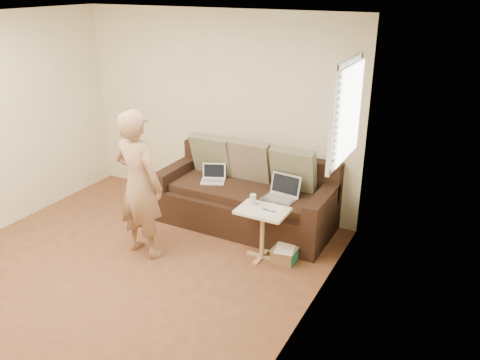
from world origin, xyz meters
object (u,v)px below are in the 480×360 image
Objects in this scene: sofa at (246,194)px; person at (139,184)px; laptop_silver at (279,200)px; drinking_glass at (253,199)px; side_table at (262,234)px; striped_box at (285,254)px; laptop_white at (213,182)px.

sofa is 1.29× the size of person.
person reaches higher than laptop_silver.
side_table is at bearing -24.12° from drinking_glass.
side_table is at bearing -169.20° from striped_box.
striped_box is (0.27, -0.43, -0.44)m from laptop_silver.
side_table is (0.53, -0.62, -0.12)m from sofa.
side_table is (0.01, -0.48, -0.22)m from laptop_silver.
sofa is at bearing -16.84° from laptop_white.
drinking_glass is at bearing -103.50° from laptop_silver.
laptop_silver is at bearing 122.53° from striped_box.
side_table is 2.26× the size of striped_box.
laptop_white is at bearing -97.34° from person.
person reaches higher than side_table.
striped_box is at bearing -36.00° from sofa.
striped_box is at bearing -2.47° from drinking_glass.
striped_box is (0.79, -0.58, -0.34)m from sofa.
drinking_glass is at bearing -55.86° from sofa.
striped_box is (1.24, -0.53, -0.44)m from laptop_white.
laptop_white is 1.18m from person.
side_table is at bearing -53.67° from laptop_white.
laptop_silver is 1.29× the size of laptop_white.
person is at bearing -151.48° from drinking_glass.
drinking_glass is (1.10, 0.60, -0.19)m from person.
person is 6.37× the size of striped_box.
laptop_silver is 0.64× the size of side_table.
striped_box is (0.26, 0.05, -0.22)m from side_table.
side_table is at bearing -150.57° from person.
laptop_white is 1.15m from side_table.
laptop_silver is 0.23× the size of person.
laptop_white reaches higher than side_table.
sofa is 0.54m from laptop_silver.
sofa reaches higher than laptop_silver.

